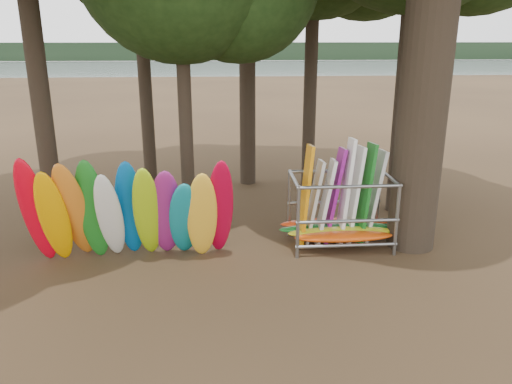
{
  "coord_description": "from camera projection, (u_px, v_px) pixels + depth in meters",
  "views": [
    {
      "loc": [
        -0.62,
        -10.99,
        5.31
      ],
      "look_at": [
        0.34,
        1.5,
        1.4
      ],
      "focal_mm": 35.0,
      "sensor_mm": 36.0,
      "label": 1
    }
  ],
  "objects": [
    {
      "name": "far_shore",
      "position": [
        219.0,
        51.0,
        116.17
      ],
      "size": [
        160.0,
        4.0,
        4.0
      ],
      "primitive_type": "cube",
      "color": "black",
      "rests_on": "ground"
    },
    {
      "name": "lake",
      "position": [
        221.0,
        77.0,
        69.18
      ],
      "size": [
        160.0,
        160.0,
        0.0
      ],
      "primitive_type": "plane",
      "color": "gray",
      "rests_on": "ground"
    },
    {
      "name": "ground",
      "position": [
        247.0,
        266.0,
        12.09
      ],
      "size": [
        120.0,
        120.0,
        0.0
      ],
      "primitive_type": "plane",
      "color": "#47331E",
      "rests_on": "ground"
    },
    {
      "name": "storage_rack",
      "position": [
        340.0,
        212.0,
        13.07
      ],
      "size": [
        3.2,
        1.55,
        2.86
      ],
      "color": "gray",
      "rests_on": "ground"
    },
    {
      "name": "kayak_row",
      "position": [
        128.0,
        214.0,
        11.87
      ],
      "size": [
        5.13,
        1.86,
        2.9
      ],
      "color": "red",
      "rests_on": "ground"
    }
  ]
}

